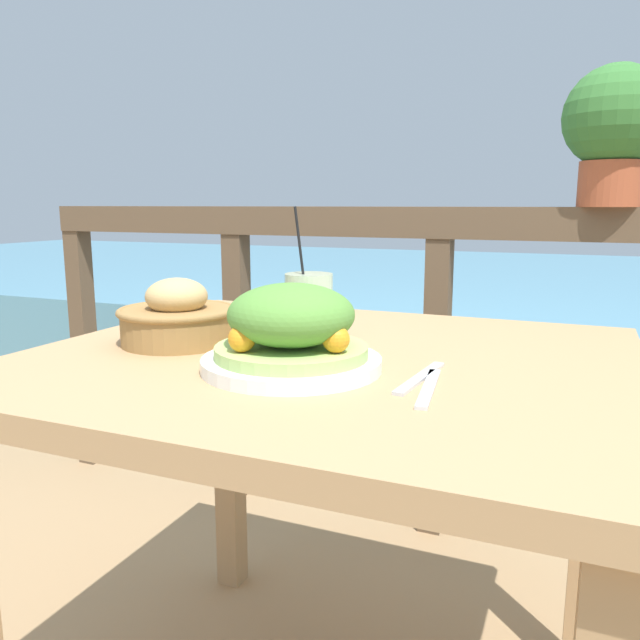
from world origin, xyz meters
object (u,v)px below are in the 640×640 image
Objects in this scene: drink_glass at (309,306)px; bread_basket at (178,318)px; salad_plate at (291,333)px; potted_plant at (615,126)px.

drink_glass reaches higher than bread_basket.
salad_plate reaches higher than bread_basket.
salad_plate is 1.12× the size of drink_glass.
drink_glass reaches higher than salad_plate.
salad_plate is at bearing -72.72° from drink_glass.
bread_basket is at bearing -146.59° from drink_glass.
drink_glass is at bearing 33.41° from bread_basket.
potted_plant is (0.45, 0.98, 0.39)m from salad_plate.
salad_plate is 0.77× the size of potted_plant.
bread_basket is at bearing -128.65° from potted_plant.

